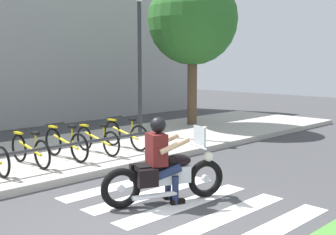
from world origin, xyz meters
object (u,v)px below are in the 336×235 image
(rider, at_px, (161,154))
(bicycle_3, at_px, (30,150))
(bicycle_6, at_px, (125,135))
(street_lamp, at_px, (140,52))
(motorcycle, at_px, (166,175))
(bicycle_4, at_px, (66,144))
(bicycle_5, at_px, (97,140))
(tree_near_rack, at_px, (193,20))
(bike_rack, at_px, (43,150))

(rider, distance_m, bicycle_3, 3.44)
(bicycle_6, bearing_deg, street_lamp, 38.47)
(rider, relative_size, street_lamp, 0.33)
(bicycle_3, height_order, bicycle_6, bicycle_6)
(motorcycle, bearing_deg, rider, 155.25)
(bicycle_3, bearing_deg, bicycle_4, -0.04)
(bicycle_3, relative_size, bicycle_5, 0.96)
(bicycle_5, relative_size, bicycle_6, 0.97)
(motorcycle, xyz_separation_m, bicycle_4, (0.17, 3.40, 0.05))
(bicycle_4, distance_m, street_lamp, 4.15)
(tree_near_rack, bearing_deg, bicycle_3, -166.45)
(motorcycle, height_order, rider, rider)
(motorcycle, bearing_deg, street_lamp, 53.25)
(motorcycle, distance_m, rider, 0.38)
(motorcycle, xyz_separation_m, bicycle_5, (1.03, 3.40, 0.02))
(bicycle_4, relative_size, tree_near_rack, 0.32)
(bicycle_5, bearing_deg, bicycle_3, -179.98)
(bicycle_5, height_order, bike_rack, bicycle_5)
(street_lamp, relative_size, tree_near_rack, 0.81)
(bicycle_3, xyz_separation_m, bicycle_4, (0.86, -0.00, 0.02))
(bicycle_3, xyz_separation_m, tree_near_rack, (6.96, 1.68, 3.28))
(bicycle_6, relative_size, bike_rack, 0.30)
(bicycle_6, xyz_separation_m, tree_near_rack, (4.38, 1.68, 3.26))
(bicycle_4, bearing_deg, motorcycle, -92.81)
(street_lamp, xyz_separation_m, tree_near_rack, (2.78, 0.40, 1.14))
(street_lamp, bearing_deg, bike_rack, -156.37)
(bike_rack, relative_size, street_lamp, 1.32)
(bicycle_4, xyz_separation_m, bicycle_6, (1.72, 0.00, -0.00))
(bicycle_6, height_order, bike_rack, bicycle_6)
(bicycle_3, xyz_separation_m, bicycle_6, (2.58, -0.00, 0.02))
(bicycle_4, xyz_separation_m, tree_near_rack, (6.10, 1.68, 3.26))
(bicycle_3, relative_size, tree_near_rack, 0.30)
(tree_near_rack, bearing_deg, bicycle_6, -159.06)
(bicycle_5, bearing_deg, motorcycle, -106.79)
(rider, distance_m, street_lamp, 6.12)
(bicycle_5, xyz_separation_m, street_lamp, (2.47, 1.28, 2.15))
(motorcycle, relative_size, street_lamp, 0.47)
(rider, bearing_deg, motorcycle, -24.75)
(rider, distance_m, bicycle_5, 3.56)
(motorcycle, relative_size, bicycle_3, 1.31)
(motorcycle, distance_m, bicycle_5, 3.55)
(motorcycle, distance_m, bike_rack, 2.93)
(motorcycle, xyz_separation_m, bicycle_3, (-0.69, 3.40, 0.03))
(motorcycle, distance_m, bicycle_6, 3.89)
(motorcycle, distance_m, tree_near_rack, 8.72)
(bike_rack, bearing_deg, bicycle_4, 32.81)
(bicycle_4, bearing_deg, rider, -94.02)
(motorcycle, height_order, bicycle_5, motorcycle)
(bicycle_3, xyz_separation_m, bike_rack, (0.00, -0.55, 0.08))
(motorcycle, xyz_separation_m, rider, (-0.07, 0.03, 0.37))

